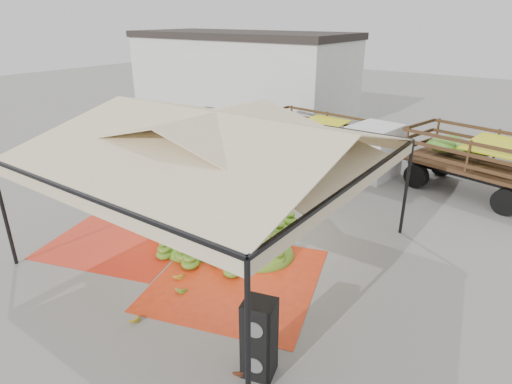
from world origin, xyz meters
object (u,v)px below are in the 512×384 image
Objects in this scene: banana_heap at (225,220)px; truck_left at (332,136)px; speaker_stack at (259,339)px; vendor at (313,188)px.

banana_heap is 0.82× the size of truck_left.
truck_left reaches higher than speaker_stack.
vendor is (-2.67, 6.93, 0.11)m from speaker_stack.
speaker_stack is 0.88× the size of vendor.
truck_left is at bearing 93.44° from banana_heap.
banana_heap is at bearing 120.49° from speaker_stack.
vendor reaches higher than banana_heap.
truck_left is at bearing 94.61° from speaker_stack.
truck_left is (-0.49, 8.13, 0.76)m from banana_heap.
speaker_stack is 0.25× the size of truck_left.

